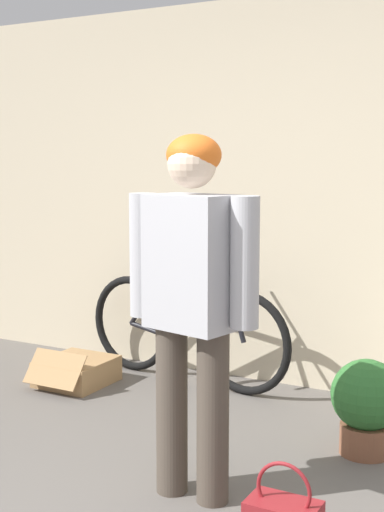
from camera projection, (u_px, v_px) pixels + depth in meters
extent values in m
cube|color=beige|center=(314.00, 195.00, 4.68)|extent=(8.00, 0.06, 2.60)
cylinder|color=#4C4238|center=(172.00, 409.00, 3.27)|extent=(0.15, 0.15, 0.79)
cylinder|color=#4C4238|center=(213.00, 417.00, 3.17)|extent=(0.15, 0.15, 0.79)
cube|color=#B2B2B7|center=(192.00, 262.00, 3.13)|extent=(0.43, 0.32, 0.59)
cylinder|color=#B2B2B7|center=(143.00, 255.00, 3.25)|extent=(0.12, 0.12, 0.56)
cylinder|color=#B2B2B7|center=(245.00, 263.00, 3.01)|extent=(0.12, 0.12, 0.56)
sphere|color=beige|center=(192.00, 164.00, 3.07)|extent=(0.21, 0.21, 0.21)
ellipsoid|color=orange|center=(194.00, 155.00, 3.08)|extent=(0.25, 0.22, 0.18)
torus|color=black|center=(131.00, 323.00, 5.19)|extent=(0.70, 0.14, 0.70)
torus|color=black|center=(244.00, 343.00, 4.65)|extent=(0.70, 0.14, 0.70)
cylinder|color=black|center=(151.00, 330.00, 5.09)|extent=(0.37, 0.08, 0.09)
cylinder|color=black|center=(146.00, 301.00, 5.09)|extent=(0.30, 0.07, 0.39)
cylinder|color=black|center=(166.00, 307.00, 4.99)|extent=(0.13, 0.05, 0.43)
cylinder|color=black|center=(199.00, 314.00, 4.83)|extent=(0.51, 0.10, 0.43)
cylinder|color=black|center=(194.00, 283.00, 4.83)|extent=(0.58, 0.10, 0.05)
cylinder|color=black|center=(237.00, 315.00, 4.65)|extent=(0.15, 0.05, 0.36)
cylinder|color=black|center=(232.00, 284.00, 4.65)|extent=(0.07, 0.04, 0.08)
cylinder|color=black|center=(235.00, 280.00, 4.63)|extent=(0.08, 0.46, 0.02)
ellipsoid|color=black|center=(160.00, 275.00, 4.99)|extent=(0.23, 0.11, 0.05)
torus|color=maroon|center=(284.00, 490.00, 2.77)|extent=(0.23, 0.02, 0.23)
cube|color=#A87F51|center=(77.00, 371.00, 4.91)|extent=(0.44, 0.46, 0.17)
cube|color=#A87F51|center=(55.00, 369.00, 4.69)|extent=(0.42, 0.16, 0.20)
cylinder|color=brown|center=(365.00, 439.00, 3.73)|extent=(0.27, 0.27, 0.16)
sphere|color=#2D6B2D|center=(367.00, 395.00, 3.70)|extent=(0.37, 0.37, 0.37)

